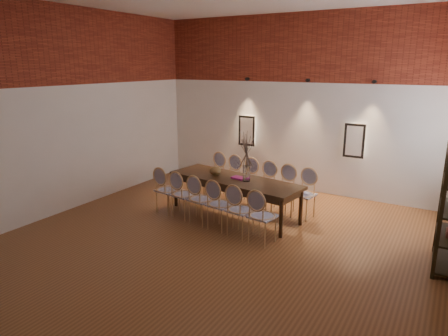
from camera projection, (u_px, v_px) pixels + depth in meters
The scene contains 27 objects.
floor at pixel (220, 243), 6.68m from camera, with size 7.00×7.00×0.02m, color brown.
wall_back at pixel (300, 104), 9.13m from camera, with size 7.00×0.10×4.00m, color silver.
wall_left at pixel (67, 111), 7.92m from camera, with size 0.10×7.00×4.00m, color silver.
brick_band_back at pixel (302, 47), 8.76m from camera, with size 7.00×0.02×1.50m, color maroon.
brick_band_left at pixel (63, 45), 7.57m from camera, with size 0.02×7.00×1.50m, color maroon.
niche_left at pixel (247, 131), 9.87m from camera, with size 0.36×0.06×0.66m, color #FFEAC6.
niche_right at pixel (355, 141), 8.59m from camera, with size 0.36×0.06×0.66m, color #FFEAC6.
spot_fixture_left at pixel (247, 79), 9.52m from camera, with size 0.08×0.08×0.10m, color black.
spot_fixture_mid at pixel (308, 80), 8.79m from camera, with size 0.08×0.08×0.10m, color black.
spot_fixture_right at pixel (374, 82), 8.10m from camera, with size 0.08×0.08×0.10m, color black.
dining_table at pixel (234, 197), 7.83m from camera, with size 2.70×0.87×0.75m, color #351E0F.
chair_near_a at pixel (168, 190), 7.94m from camera, with size 0.44×0.44×0.94m, color tan, non-canonical shape.
chair_near_b at pixel (184, 194), 7.67m from camera, with size 0.44×0.44×0.94m, color tan, non-canonical shape.
chair_near_c at pixel (201, 199), 7.40m from camera, with size 0.44×0.44×0.94m, color tan, non-canonical shape.
chair_near_d at pixel (220, 204), 7.13m from camera, with size 0.44×0.44×0.94m, color tan, non-canonical shape.
chair_near_e at pixel (241, 210), 6.85m from camera, with size 0.44×0.44×0.94m, color tan, non-canonical shape.
chair_near_f at pixel (262, 216), 6.58m from camera, with size 0.44×0.44×0.94m, color tan, non-canonical shape.
chair_far_a at pixel (214, 175), 9.02m from camera, with size 0.44×0.44×0.94m, color tan, non-canonical shape.
chair_far_b at pixel (230, 178), 8.75m from camera, with size 0.44×0.44×0.94m, color tan, non-canonical shape.
chair_far_c at pixel (246, 182), 8.48m from camera, with size 0.44×0.44×0.94m, color tan, non-canonical shape.
chair_far_d at pixel (264, 186), 8.21m from camera, with size 0.44×0.44×0.94m, color tan, non-canonical shape.
chair_far_e at pixel (283, 190), 7.93m from camera, with size 0.44×0.44×0.94m, color tan, non-canonical shape.
chair_far_f at pixel (303, 195), 7.66m from camera, with size 0.44×0.44×0.94m, color tan, non-canonical shape.
vase at pixel (246, 173), 7.52m from camera, with size 0.14×0.14×0.30m, color silver.
dried_branches at pixel (247, 150), 7.41m from camera, with size 0.50×0.50×0.70m, color brown, non-canonical shape.
bowl at pixel (215, 171), 7.94m from camera, with size 0.24×0.24×0.18m, color brown.
book at pixel (239, 178), 7.72m from camera, with size 0.26×0.18×0.03m, color #9B1C6E.
Camera 1 is at (3.18, -5.26, 2.91)m, focal length 32.00 mm.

